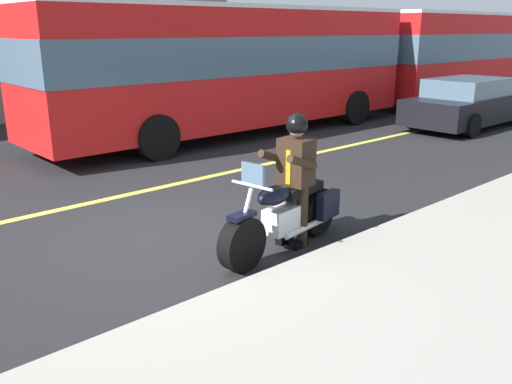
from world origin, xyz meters
The scene contains 7 objects.
ground_plane centered at (0.00, 0.00, 0.00)m, with size 80.00×80.00×0.00m, color black.
lane_center_stripe centered at (0.00, -2.00, 0.01)m, with size 60.00×0.16×0.01m, color #E5DB4C.
motorcycle_main centered at (-1.00, 1.46, 0.45)m, with size 2.22×0.79×1.26m.
rider_main centered at (-1.19, 1.43, 1.04)m, with size 0.68×0.61×1.74m.
bus_near centered at (-5.64, -5.06, 1.87)m, with size 11.05×2.70×3.30m.
bus_far centered at (-17.11, -4.62, 1.87)m, with size 11.05×2.70×3.30m.
car_silver centered at (-11.24, -1.39, 0.69)m, with size 4.60×1.92×1.40m.
Camera 1 is at (3.62, 6.03, 2.74)m, focal length 37.80 mm.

